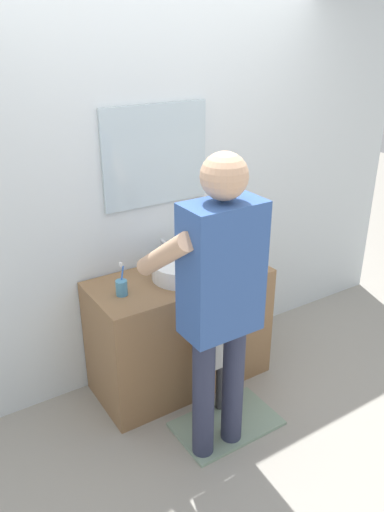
# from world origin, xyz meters

# --- Properties ---
(ground_plane) EXTENTS (14.00, 14.00, 0.00)m
(ground_plane) POSITION_xyz_m (0.00, 0.00, 0.00)
(ground_plane) COLOR #9E998E
(back_wall) EXTENTS (4.40, 0.10, 2.70)m
(back_wall) POSITION_xyz_m (0.00, 0.62, 1.35)
(back_wall) COLOR silver
(back_wall) RESTS_ON ground
(vanity_cabinet) EXTENTS (1.17, 0.54, 0.81)m
(vanity_cabinet) POSITION_xyz_m (0.00, 0.30, 0.40)
(vanity_cabinet) COLOR olive
(vanity_cabinet) RESTS_ON ground
(sink_basin) EXTENTS (0.37, 0.37, 0.11)m
(sink_basin) POSITION_xyz_m (0.00, 0.28, 0.87)
(sink_basin) COLOR white
(sink_basin) RESTS_ON vanity_cabinet
(faucet) EXTENTS (0.18, 0.14, 0.18)m
(faucet) POSITION_xyz_m (0.00, 0.51, 0.89)
(faucet) COLOR #B7BABF
(faucet) RESTS_ON vanity_cabinet
(toothbrush_cup) EXTENTS (0.07, 0.07, 0.21)m
(toothbrush_cup) POSITION_xyz_m (-0.42, 0.28, 0.86)
(toothbrush_cup) COLOR #4C8EB2
(toothbrush_cup) RESTS_ON vanity_cabinet
(soap_bottle) EXTENTS (0.06, 0.06, 0.16)m
(soap_bottle) POSITION_xyz_m (0.33, 0.27, 0.88)
(soap_bottle) COLOR #66B2D1
(soap_bottle) RESTS_ON vanity_cabinet
(bath_mat) EXTENTS (0.64, 0.40, 0.02)m
(bath_mat) POSITION_xyz_m (0.00, -0.25, 0.01)
(bath_mat) COLOR gray
(bath_mat) RESTS_ON ground
(child_toddler) EXTENTS (0.25, 0.25, 0.82)m
(child_toddler) POSITION_xyz_m (0.00, -0.10, 0.49)
(child_toddler) COLOR #47474C
(child_toddler) RESTS_ON ground
(adult_parent) EXTENTS (0.55, 0.57, 1.76)m
(adult_parent) POSITION_xyz_m (-0.15, -0.34, 1.06)
(adult_parent) COLOR #2D334C
(adult_parent) RESTS_ON ground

